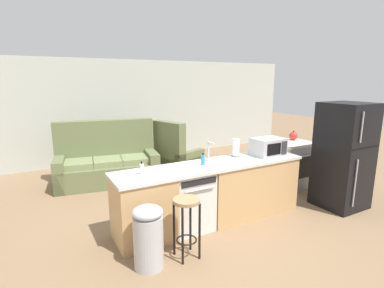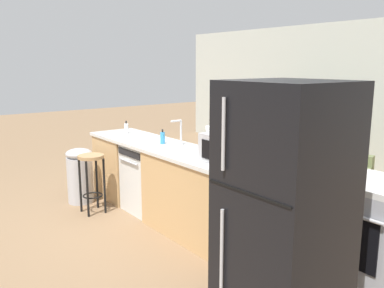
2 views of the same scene
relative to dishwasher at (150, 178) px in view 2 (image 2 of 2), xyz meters
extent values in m
plane|color=#896B4C|center=(0.25, 0.00, -0.42)|extent=(24.00, 24.00, 0.00)
cube|color=beige|center=(0.55, 4.20, 0.88)|extent=(10.00, 0.06, 2.60)
cube|color=tan|center=(-0.68, 0.00, 0.01)|extent=(0.75, 0.62, 0.86)
cube|color=tan|center=(1.08, 0.00, 0.01)|extent=(1.55, 0.62, 0.86)
cube|color=silver|center=(0.40, 0.00, 0.46)|extent=(2.94, 0.66, 0.04)
cube|color=brown|center=(0.40, 0.00, -0.38)|extent=(2.86, 0.56, 0.08)
cube|color=silver|center=(0.00, 0.00, 0.00)|extent=(0.58, 0.58, 0.84)
cube|color=black|center=(0.00, -0.30, 0.36)|extent=(0.52, 0.01, 0.08)
cylinder|color=#B2B2B7|center=(0.00, -0.31, 0.26)|extent=(0.44, 0.02, 0.02)
cube|color=#A8AAB2|center=(2.60, 0.55, 0.00)|extent=(0.76, 0.64, 0.85)
cube|color=black|center=(2.60, 0.22, 0.05)|extent=(0.53, 0.01, 0.43)
cylinder|color=silver|center=(2.60, 0.20, 0.28)|extent=(0.61, 0.03, 0.03)
cube|color=white|center=(2.60, 0.55, 0.45)|extent=(0.76, 0.64, 0.05)
torus|color=black|center=(2.43, 0.42, 0.47)|extent=(0.16, 0.16, 0.01)
torus|color=black|center=(2.77, 0.42, 0.47)|extent=(0.16, 0.16, 0.01)
torus|color=black|center=(2.43, 0.68, 0.47)|extent=(0.16, 0.16, 0.01)
cube|color=black|center=(2.60, -0.55, 0.45)|extent=(0.72, 0.70, 1.74)
cylinder|color=#B2B2B7|center=(2.40, -0.92, 0.99)|extent=(0.02, 0.02, 0.46)
cylinder|color=#B2B2B7|center=(2.40, -0.92, 0.12)|extent=(0.02, 0.02, 0.75)
cube|color=black|center=(2.60, -0.90, 0.66)|extent=(0.68, 0.01, 0.01)
cube|color=#B7B7BC|center=(1.45, 0.00, 0.62)|extent=(0.50, 0.36, 0.28)
cube|color=black|center=(1.41, -0.18, 0.62)|extent=(0.27, 0.01, 0.18)
cube|color=#2D2D33|center=(1.62, -0.18, 0.62)|extent=(0.11, 0.01, 0.21)
cylinder|color=silver|center=(0.43, 0.17, 0.49)|extent=(0.07, 0.07, 0.03)
cylinder|color=silver|center=(0.43, 0.17, 0.64)|extent=(0.02, 0.02, 0.26)
cylinder|color=silver|center=(0.43, 0.10, 0.77)|extent=(0.02, 0.14, 0.02)
cylinder|color=#4C4C51|center=(0.95, 0.19, 0.49)|extent=(0.14, 0.14, 0.01)
cylinder|color=white|center=(0.95, 0.19, 0.63)|extent=(0.11, 0.11, 0.27)
cylinder|color=#338CCC|center=(0.25, 0.03, 0.55)|extent=(0.06, 0.06, 0.14)
cylinder|color=black|center=(0.25, 0.03, 0.64)|extent=(0.02, 0.02, 0.04)
cylinder|color=silver|center=(-0.67, 0.03, 0.55)|extent=(0.06, 0.06, 0.14)
cylinder|color=black|center=(-0.67, 0.03, 0.64)|extent=(0.02, 0.02, 0.04)
cylinder|color=tan|center=(-0.37, -0.63, 0.30)|extent=(0.32, 0.32, 0.04)
cylinder|color=black|center=(-0.48, -0.74, -0.07)|extent=(0.03, 0.03, 0.70)
cylinder|color=black|center=(-0.25, -0.74, -0.07)|extent=(0.03, 0.03, 0.70)
cylinder|color=black|center=(-0.48, -0.51, -0.07)|extent=(0.03, 0.03, 0.70)
cylinder|color=black|center=(-0.25, -0.51, -0.07)|extent=(0.03, 0.03, 0.70)
torus|color=black|center=(-0.37, -0.63, -0.20)|extent=(0.25, 0.25, 0.02)
cylinder|color=#B7B7BC|center=(-0.84, -0.59, -0.11)|extent=(0.34, 0.34, 0.62)
ellipsoid|color=#B7B7BC|center=(-0.84, -0.59, 0.25)|extent=(0.35, 0.35, 0.14)
cube|color=#667047|center=(-0.55, 2.47, -0.21)|extent=(2.12, 1.22, 0.42)
cube|color=#667047|center=(-0.49, 2.79, 0.21)|extent=(2.01, 0.57, 1.27)
cube|color=#667047|center=(-1.43, 2.62, -0.11)|extent=(0.35, 0.92, 0.62)
cube|color=#667047|center=(0.34, 2.32, -0.11)|extent=(0.35, 0.92, 0.62)
cube|color=#7D8959|center=(-1.10, 2.51, 0.06)|extent=(0.66, 0.72, 0.12)
cube|color=#7D8959|center=(-0.56, 2.42, 0.06)|extent=(0.66, 0.72, 0.12)
cube|color=#7D8959|center=(-0.01, 2.33, 0.06)|extent=(0.66, 0.72, 0.12)
cube|color=#667047|center=(1.07, 2.44, -0.22)|extent=(1.01, 1.05, 0.40)
cube|color=#667047|center=(0.79, 2.35, 0.18)|extent=(0.44, 0.87, 1.20)
cube|color=#667047|center=(1.17, 2.11, -0.15)|extent=(0.81, 0.39, 0.55)
cube|color=#667047|center=(0.97, 2.77, -0.15)|extent=(0.81, 0.39, 0.55)
camera|label=1|loc=(-1.89, -3.50, 1.68)|focal=28.00mm
camera|label=2|loc=(4.26, -2.58, 1.42)|focal=38.00mm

